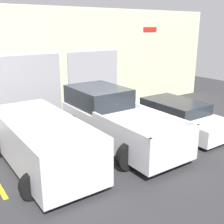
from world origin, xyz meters
name	(u,v)px	position (x,y,z in m)	size (l,w,h in m)	color
ground_plane	(104,136)	(0.00, 0.00, 0.00)	(28.00, 28.00, 0.00)	#2D2D30
shophouse_building	(64,64)	(0.00, 3.29, 2.42)	(17.64, 0.68, 4.88)	beige
pickup_truck	(115,119)	(0.00, -0.71, 0.87)	(2.57, 5.20, 1.85)	silver
sedan_white	(176,116)	(2.84, -1.00, 0.57)	(2.26, 4.53, 1.18)	white
sedan_side	(42,141)	(-2.84, -1.02, 0.81)	(2.35, 4.66, 1.48)	silver
parking_stripe_left	(85,154)	(-1.42, -1.03, 0.00)	(0.12, 2.20, 0.01)	gold
parking_stripe_centre	(150,136)	(1.42, -1.03, 0.00)	(0.12, 2.20, 0.01)	gold
parking_stripe_right	(198,122)	(4.26, -1.03, 0.00)	(0.12, 2.20, 0.01)	gold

